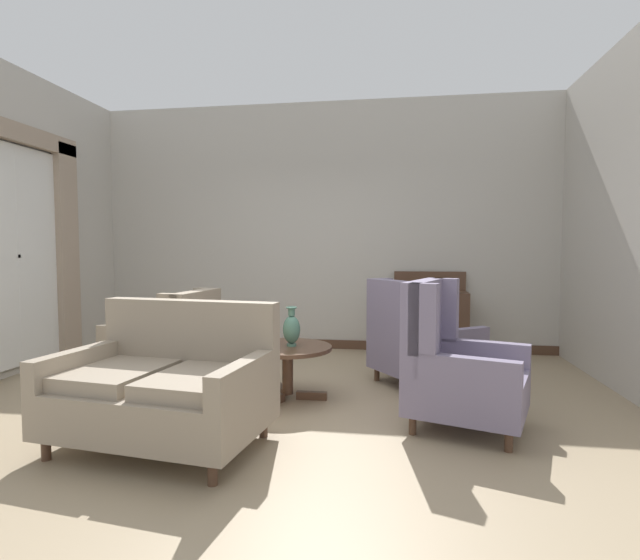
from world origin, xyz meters
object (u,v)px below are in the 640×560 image
(porcelain_vase, at_px, (292,329))
(armchair_beside_settee, at_px, (169,346))
(armchair_back_corner, at_px, (418,342))
(sideboard, at_px, (430,319))
(armchair_foreground_right, at_px, (455,367))
(coffee_table, at_px, (288,357))
(settee, at_px, (165,387))

(porcelain_vase, bearing_deg, armchair_beside_settee, 173.11)
(porcelain_vase, xyz_separation_m, armchair_back_corner, (1.15, 0.63, -0.21))
(armchair_beside_settee, bearing_deg, sideboard, 131.57)
(porcelain_vase, bearing_deg, armchair_foreground_right, -19.71)
(coffee_table, height_order, sideboard, sideboard)
(armchair_back_corner, bearing_deg, armchair_foreground_right, 155.23)
(coffee_table, relative_size, sideboard, 0.75)
(coffee_table, height_order, porcelain_vase, porcelain_vase)
(porcelain_vase, height_order, sideboard, sideboard)
(sideboard, bearing_deg, armchair_back_corner, -98.77)
(porcelain_vase, relative_size, sideboard, 0.33)
(sideboard, bearing_deg, porcelain_vase, -123.83)
(porcelain_vase, distance_m, armchair_foreground_right, 1.47)
(settee, height_order, armchair_back_corner, armchair_back_corner)
(armchair_foreground_right, relative_size, sideboard, 1.04)
(settee, bearing_deg, coffee_table, 69.42)
(settee, xyz_separation_m, sideboard, (2.02, 3.19, 0.07))
(settee, height_order, armchair_foreground_right, armchair_foreground_right)
(armchair_beside_settee, relative_size, sideboard, 0.91)
(settee, height_order, armchair_beside_settee, settee)
(coffee_table, distance_m, armchair_back_corner, 1.35)
(coffee_table, relative_size, porcelain_vase, 2.25)
(porcelain_vase, bearing_deg, coffee_table, -179.75)
(settee, bearing_deg, porcelain_vase, 68.00)
(porcelain_vase, relative_size, settee, 0.24)
(coffee_table, relative_size, settee, 0.54)
(sideboard, bearing_deg, coffee_table, -124.54)
(porcelain_vase, distance_m, sideboard, 2.47)
(porcelain_vase, height_order, armchair_beside_settee, armchair_beside_settee)
(coffee_table, height_order, armchair_foreground_right, armchair_foreground_right)
(armchair_foreground_right, bearing_deg, settee, 126.91)
(settee, relative_size, armchair_beside_settee, 1.54)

